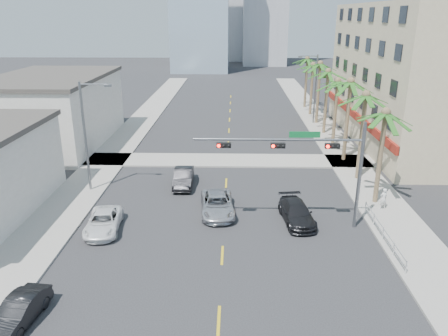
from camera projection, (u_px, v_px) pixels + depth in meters
The scene contains 24 objects.
ground at pixel (220, 295), 22.79m from camera, with size 260.00×260.00×0.00m, color #262628.
sidewalk_right at pixel (353, 168), 41.34m from camera, with size 4.00×120.00×0.15m, color gray.
sidewalk_left at pixel (102, 166), 41.88m from camera, with size 4.00×120.00×0.15m, color gray.
sidewalk_cross at pixel (227, 160), 43.49m from camera, with size 80.00×4.00×0.15m, color gray.
building_right at pixel (428, 75), 48.05m from camera, with size 15.25×28.00×15.00m.
building_left_far at pixel (53, 112), 48.42m from camera, with size 11.00×18.00×7.20m, color beige.
traffic_signal_mast at pixel (312, 157), 28.46m from camera, with size 11.12×0.54×7.20m.
palm_tree_0 at pixel (386, 114), 31.47m from camera, with size 4.80×4.80×7.80m.
palm_tree_1 at pixel (366, 96), 36.25m from camera, with size 4.80×4.80×8.16m.
palm_tree_2 at pixel (351, 82), 41.03m from camera, with size 4.80×4.80×8.52m.
palm_tree_3 at pixel (338, 82), 46.17m from camera, with size 4.80×4.80×7.80m.
palm_tree_4 at pixel (328, 72), 50.95m from camera, with size 4.80×4.80×8.16m.
palm_tree_5 at pixel (320, 64), 55.73m from camera, with size 4.80×4.80×8.52m.
palm_tree_6 at pixel (313, 65), 60.86m from camera, with size 4.80×4.80×7.80m.
palm_tree_7 at pixel (307, 59), 65.65m from camera, with size 4.80×4.80×8.16m.
streetlight_left at pixel (87, 132), 34.54m from camera, with size 2.55×0.25×9.00m.
streetlight_right at pixel (314, 86), 56.66m from camera, with size 2.55×0.25×9.00m.
guardrail at pixel (383, 232), 27.98m from camera, with size 0.08×8.08×1.00m.
car_parked_mid at pixel (19, 311), 20.56m from camera, with size 1.35×3.87×1.28m, color black.
car_parked_far at pixel (103, 222), 29.38m from camera, with size 2.13×4.61×1.28m, color white.
car_lane_left at pixel (183, 177), 37.07m from camera, with size 1.56×4.47×1.47m, color black.
car_lane_center at pixel (217, 204), 31.91m from camera, with size 2.34×5.08×1.41m, color silver.
car_lane_right at pixel (297, 213), 30.61m from camera, with size 1.94×4.77×1.38m, color black.
pedestrian at pixel (383, 198), 32.32m from camera, with size 0.59×0.39×1.61m, color white.
Camera 1 is at (0.67, -19.25, 13.88)m, focal length 35.00 mm.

